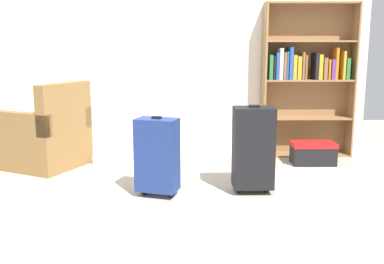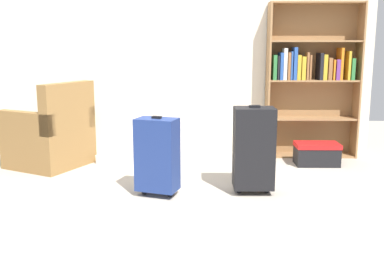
{
  "view_description": "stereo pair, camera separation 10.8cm",
  "coord_description": "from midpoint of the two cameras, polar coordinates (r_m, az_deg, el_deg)",
  "views": [
    {
      "loc": [
        0.19,
        -3.54,
        1.26
      ],
      "look_at": [
        0.24,
        0.14,
        0.55
      ],
      "focal_mm": 41.58,
      "sensor_mm": 36.0,
      "label": 1
    },
    {
      "loc": [
        0.3,
        -3.54,
        1.26
      ],
      "look_at": [
        0.24,
        0.14,
        0.55
      ],
      "focal_mm": 41.58,
      "sensor_mm": 36.0,
      "label": 2
    }
  ],
  "objects": [
    {
      "name": "ground_plane",
      "position": [
        3.76,
        -2.9,
        -8.66
      ],
      "size": [
        8.11,
        8.11,
        0.0
      ],
      "primitive_type": "plane",
      "color": "#B2A899"
    },
    {
      "name": "bookshelf",
      "position": [
        5.29,
        15.56,
        6.84
      ],
      "size": [
        1.04,
        0.26,
        1.74
      ],
      "color": "olive",
      "rests_on": "ground"
    },
    {
      "name": "armchair",
      "position": [
        4.94,
        -16.96,
        -0.58
      ],
      "size": [
        0.94,
        0.94,
        0.9
      ],
      "color": "olive",
      "rests_on": "ground"
    },
    {
      "name": "back_wall",
      "position": [
        5.28,
        -1.79,
        11.34
      ],
      "size": [
        4.63,
        0.1,
        2.6
      ],
      "primitive_type": "cube",
      "color": "beige",
      "rests_on": "ground"
    },
    {
      "name": "suitcase_black",
      "position": [
        3.87,
        8.71,
        -2.05
      ],
      "size": [
        0.35,
        0.25,
        0.77
      ],
      "color": "black",
      "rests_on": "ground"
    },
    {
      "name": "storage_box",
      "position": [
        4.99,
        16.31,
        -2.64
      ],
      "size": [
        0.46,
        0.28,
        0.24
      ],
      "color": "black",
      "rests_on": "ground"
    },
    {
      "name": "mug",
      "position": [
        4.94,
        -11.17,
        -3.49
      ],
      "size": [
        0.12,
        0.08,
        0.1
      ],
      "color": "white",
      "rests_on": "ground"
    },
    {
      "name": "suitcase_navy_blue",
      "position": [
        3.77,
        -3.66,
        -2.93
      ],
      "size": [
        0.39,
        0.31,
        0.69
      ],
      "color": "navy",
      "rests_on": "ground"
    }
  ]
}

